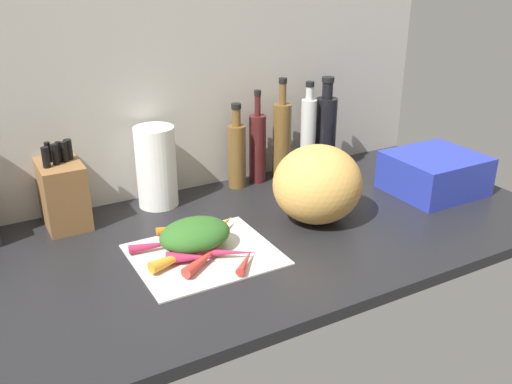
{
  "coord_description": "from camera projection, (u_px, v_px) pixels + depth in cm",
  "views": [
    {
      "loc": [
        -63.84,
        -117.23,
        68.87
      ],
      "look_at": [
        -1.08,
        -4.74,
        13.86
      ],
      "focal_mm": 39.2,
      "sensor_mm": 36.0,
      "label": 1
    }
  ],
  "objects": [
    {
      "name": "ground_plane",
      "position": [
        251.0,
        238.0,
        1.5
      ],
      "size": [
        170.0,
        80.0,
        3.0
      ],
      "primitive_type": "cube",
      "color": "black"
    },
    {
      "name": "wall_back",
      "position": [
        190.0,
        93.0,
        1.69
      ],
      "size": [
        170.0,
        3.0,
        60.0
      ],
      "primitive_type": "cube",
      "color": "#BCB7AD",
      "rests_on": "ground_plane"
    },
    {
      "name": "cutting_board",
      "position": [
        204.0,
        254.0,
        1.38
      ],
      "size": [
        34.42,
        29.61,
        0.8
      ],
      "primitive_type": "cube",
      "color": "beige",
      "rests_on": "ground_plane"
    },
    {
      "name": "carrot_0",
      "position": [
        221.0,
        253.0,
        1.36
      ],
      "size": [
        16.99,
        11.02,
        2.62
      ],
      "primitive_type": "cone",
      "rotation": [
        0.0,
        1.57,
        -0.51
      ],
      "color": "#B2264C",
      "rests_on": "cutting_board"
    },
    {
      "name": "carrot_1",
      "position": [
        159.0,
        245.0,
        1.4
      ],
      "size": [
        15.15,
        4.62,
        2.26
      ],
      "primitive_type": "cone",
      "rotation": [
        0.0,
        1.57,
        -0.16
      ],
      "color": "#B2264C",
      "rests_on": "cutting_board"
    },
    {
      "name": "carrot_2",
      "position": [
        246.0,
        261.0,
        1.32
      ],
      "size": [
        8.93,
        9.39,
        2.12
      ],
      "primitive_type": "cone",
      "rotation": [
        0.0,
        1.57,
        0.82
      ],
      "color": "red",
      "rests_on": "cutting_board"
    },
    {
      "name": "carrot_3",
      "position": [
        197.0,
        250.0,
        1.37
      ],
      "size": [
        11.31,
        2.85,
        2.16
      ],
      "primitive_type": "cone",
      "rotation": [
        0.0,
        1.57,
        -0.06
      ],
      "color": "#B2264C",
      "rests_on": "cutting_board"
    },
    {
      "name": "carrot_4",
      "position": [
        182.0,
        255.0,
        1.34
      ],
      "size": [
        17.67,
        7.19,
        3.0
      ],
      "primitive_type": "cone",
      "rotation": [
        0.0,
        1.57,
        0.25
      ],
      "color": "orange",
      "rests_on": "cutting_board"
    },
    {
      "name": "carrot_5",
      "position": [
        207.0,
        257.0,
        1.34
      ],
      "size": [
        16.12,
        11.58,
        2.73
      ],
      "primitive_type": "cone",
      "rotation": [
        0.0,
        1.57,
        0.56
      ],
      "color": "red",
      "rests_on": "cutting_board"
    },
    {
      "name": "carrot_6",
      "position": [
        220.0,
        228.0,
        1.47
      ],
      "size": [
        13.6,
        11.68,
        3.48
      ],
      "primitive_type": "cone",
      "rotation": [
        0.0,
        1.57,
        0.66
      ],
      "color": "orange",
      "rests_on": "cutting_board"
    },
    {
      "name": "carrot_7",
      "position": [
        190.0,
        257.0,
        1.33
      ],
      "size": [
        11.5,
        7.88,
        3.05
      ],
      "primitive_type": "cone",
      "rotation": [
        0.0,
        1.57,
        -0.47
      ],
      "color": "#B2264C",
      "rests_on": "cutting_board"
    },
    {
      "name": "carrot_8",
      "position": [
        177.0,
        228.0,
        1.48
      ],
      "size": [
        11.31,
        3.82,
        2.0
      ],
      "primitive_type": "cone",
      "rotation": [
        0.0,
        1.57,
        -0.17
      ],
      "color": "orange",
      "rests_on": "cutting_board"
    },
    {
      "name": "carrot_greens_pile",
      "position": [
        195.0,
        235.0,
        1.39
      ],
      "size": [
        18.12,
        13.94,
        7.67
      ],
      "primitive_type": "ellipsoid",
      "color": "#2D6023",
      "rests_on": "cutting_board"
    },
    {
      "name": "winter_squash",
      "position": [
        317.0,
        184.0,
        1.53
      ],
      "size": [
        24.95,
        23.88,
        21.7
      ],
      "primitive_type": "ellipsoid",
      "color": "gold",
      "rests_on": "ground_plane"
    },
    {
      "name": "knife_block",
      "position": [
        63.0,
        193.0,
        1.51
      ],
      "size": [
        11.04,
        16.21,
        23.5
      ],
      "color": "brown",
      "rests_on": "ground_plane"
    },
    {
      "name": "paper_towel_roll",
      "position": [
        156.0,
        167.0,
        1.62
      ],
      "size": [
        11.65,
        11.65,
        23.91
      ],
      "primitive_type": "cylinder",
      "color": "white",
      "rests_on": "ground_plane"
    },
    {
      "name": "bottle_0",
      "position": [
        237.0,
        154.0,
        1.75
      ],
      "size": [
        5.62,
        5.62,
        27.14
      ],
      "color": "brown",
      "rests_on": "ground_plane"
    },
    {
      "name": "bottle_1",
      "position": [
        258.0,
        147.0,
        1.79
      ],
      "size": [
        5.47,
        5.47,
        30.16
      ],
      "color": "#471919",
      "rests_on": "ground_plane"
    },
    {
      "name": "bottle_2",
      "position": [
        282.0,
        139.0,
        1.82
      ],
      "size": [
        6.03,
        6.03,
        33.21
      ],
      "color": "brown",
      "rests_on": "ground_plane"
    },
    {
      "name": "bottle_3",
      "position": [
        308.0,
        136.0,
        1.83
      ],
      "size": [
        5.01,
        5.01,
        31.77
      ],
      "color": "silver",
      "rests_on": "ground_plane"
    },
    {
      "name": "bottle_4",
      "position": [
        325.0,
        133.0,
        1.87
      ],
      "size": [
        7.14,
        7.14,
        32.45
      ],
      "color": "black",
      "rests_on": "ground_plane"
    },
    {
      "name": "dish_rack",
      "position": [
        434.0,
        173.0,
        1.74
      ],
      "size": [
        26.77,
        24.02,
        12.04
      ],
      "primitive_type": "cube",
      "color": "#2838AD",
      "rests_on": "ground_plane"
    }
  ]
}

